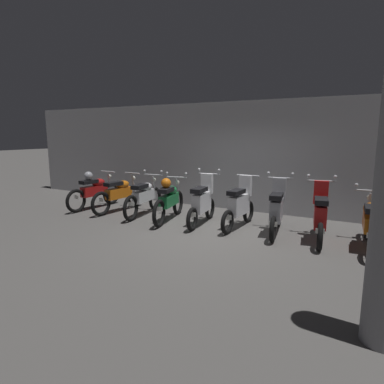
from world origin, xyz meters
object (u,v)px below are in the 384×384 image
(motorbike_slot_5, at_px, (240,205))
(motorbike_slot_6, at_px, (277,210))
(motorbike_slot_8, at_px, (370,223))
(motorbike_slot_1, at_px, (120,194))
(motorbike_slot_4, at_px, (202,202))
(motorbike_slot_0, at_px, (95,190))
(motorbike_slot_2, at_px, (144,197))
(motorbike_slot_7, at_px, (320,215))
(motorbike_slot_3, at_px, (169,199))

(motorbike_slot_5, height_order, motorbike_slot_6, motorbike_slot_6)
(motorbike_slot_6, relative_size, motorbike_slot_8, 0.86)
(motorbike_slot_1, height_order, motorbike_slot_4, motorbike_slot_4)
(motorbike_slot_0, height_order, motorbike_slot_6, motorbike_slot_6)
(motorbike_slot_1, relative_size, motorbike_slot_4, 1.16)
(motorbike_slot_2, height_order, motorbike_slot_7, motorbike_slot_7)
(motorbike_slot_2, xyz_separation_m, motorbike_slot_6, (3.50, -0.03, 0.04))
(motorbike_slot_5, bearing_deg, motorbike_slot_1, -179.84)
(motorbike_slot_5, relative_size, motorbike_slot_7, 1.00)
(motorbike_slot_6, xyz_separation_m, motorbike_slot_8, (1.75, -0.10, -0.04))
(motorbike_slot_7, bearing_deg, motorbike_slot_8, -2.05)
(motorbike_slot_1, distance_m, motorbike_slot_2, 0.87)
(motorbike_slot_6, height_order, motorbike_slot_8, motorbike_slot_6)
(motorbike_slot_5, relative_size, motorbike_slot_8, 0.86)
(motorbike_slot_5, bearing_deg, motorbike_slot_6, -5.35)
(motorbike_slot_4, distance_m, motorbike_slot_6, 1.75)
(motorbike_slot_0, relative_size, motorbike_slot_4, 1.16)
(motorbike_slot_3, bearing_deg, motorbike_slot_0, 176.77)
(motorbike_slot_0, relative_size, motorbike_slot_7, 1.16)
(motorbike_slot_0, height_order, motorbike_slot_2, motorbike_slot_2)
(motorbike_slot_4, height_order, motorbike_slot_5, motorbike_slot_4)
(motorbike_slot_2, relative_size, motorbike_slot_4, 1.16)
(motorbike_slot_4, bearing_deg, motorbike_slot_5, 8.45)
(motorbike_slot_3, bearing_deg, motorbike_slot_5, 6.79)
(motorbike_slot_0, xyz_separation_m, motorbike_slot_6, (5.24, -0.02, 0.00))
(motorbike_slot_0, relative_size, motorbike_slot_5, 1.16)
(motorbike_slot_4, distance_m, motorbike_slot_5, 0.89)
(motorbike_slot_5, xyz_separation_m, motorbike_slot_6, (0.87, -0.08, 0.00))
(motorbike_slot_0, distance_m, motorbike_slot_8, 7.00)
(motorbike_slot_6, xyz_separation_m, motorbike_slot_7, (0.87, -0.07, 0.00))
(motorbike_slot_7, bearing_deg, motorbike_slot_5, 175.09)
(motorbike_slot_3, distance_m, motorbike_slot_7, 3.50)
(motorbike_slot_3, bearing_deg, motorbike_slot_2, 169.87)
(motorbike_slot_3, height_order, motorbike_slot_6, motorbike_slot_6)
(motorbike_slot_1, xyz_separation_m, motorbike_slot_2, (0.87, -0.04, 0.00))
(motorbike_slot_5, bearing_deg, motorbike_slot_0, -179.21)
(motorbike_slot_0, distance_m, motorbike_slot_2, 1.75)
(motorbike_slot_5, distance_m, motorbike_slot_6, 0.87)
(motorbike_slot_2, relative_size, motorbike_slot_6, 1.16)
(motorbike_slot_1, relative_size, motorbike_slot_7, 1.16)
(motorbike_slot_5, bearing_deg, motorbike_slot_2, -178.86)
(motorbike_slot_3, height_order, motorbike_slot_8, same)
(motorbike_slot_2, height_order, motorbike_slot_5, motorbike_slot_5)
(motorbike_slot_2, distance_m, motorbike_slot_5, 2.63)
(motorbike_slot_1, relative_size, motorbike_slot_6, 1.16)
(motorbike_slot_0, relative_size, motorbike_slot_3, 1.01)
(motorbike_slot_2, relative_size, motorbike_slot_5, 1.16)
(motorbike_slot_2, height_order, motorbike_slot_6, motorbike_slot_6)
(motorbike_slot_0, distance_m, motorbike_slot_5, 4.38)
(motorbike_slot_1, relative_size, motorbike_slot_3, 1.01)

